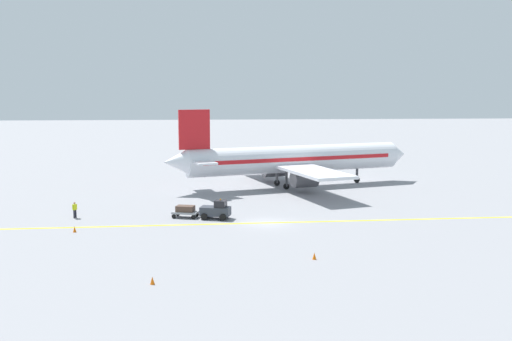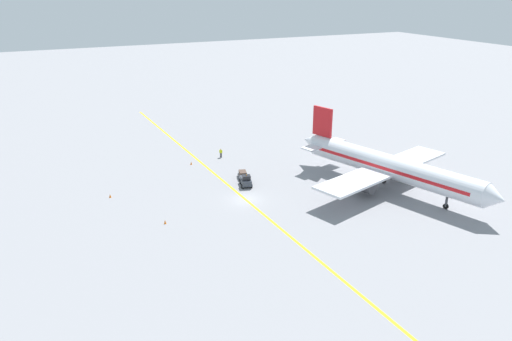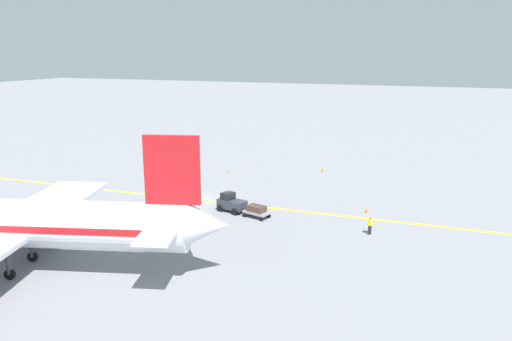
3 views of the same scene
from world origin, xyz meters
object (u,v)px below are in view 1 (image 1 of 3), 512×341
(traffic_cone_by_wingtip, at_px, (152,280))
(baggage_cart_trailing, at_px, (185,210))
(airplane_at_gate, at_px, (292,160))
(traffic_cone_mid_apron, at_px, (314,256))
(ground_crew_worker, at_px, (75,209))
(baggage_tug_dark, at_px, (216,210))
(traffic_cone_near_nose, at_px, (75,229))

(traffic_cone_by_wingtip, bearing_deg, baggage_cart_trailing, 176.06)
(airplane_at_gate, relative_size, traffic_cone_mid_apron, 63.42)
(airplane_at_gate, height_order, traffic_cone_mid_apron, airplane_at_gate)
(ground_crew_worker, bearing_deg, traffic_cone_by_wingtip, 24.26)
(baggage_tug_dark, xyz_separation_m, traffic_cone_by_wingtip, (20.33, -4.64, -0.63))
(baggage_tug_dark, bearing_deg, traffic_cone_by_wingtip, -12.85)
(traffic_cone_mid_apron, xyz_separation_m, traffic_cone_by_wingtip, (5.05, -12.04, 0.00))
(traffic_cone_mid_apron, bearing_deg, traffic_cone_near_nose, -117.24)
(traffic_cone_by_wingtip, bearing_deg, traffic_cone_mid_apron, 112.75)
(traffic_cone_near_nose, bearing_deg, baggage_tug_dark, 109.51)
(baggage_tug_dark, height_order, traffic_cone_by_wingtip, baggage_tug_dark)
(baggage_cart_trailing, height_order, traffic_cone_mid_apron, baggage_cart_trailing)
(airplane_at_gate, relative_size, traffic_cone_near_nose, 63.42)
(baggage_cart_trailing, relative_size, traffic_cone_near_nose, 5.24)
(baggage_tug_dark, height_order, ground_crew_worker, baggage_tug_dark)
(baggage_tug_dark, relative_size, baggage_cart_trailing, 1.14)
(baggage_cart_trailing, relative_size, traffic_cone_by_wingtip, 5.24)
(airplane_at_gate, height_order, traffic_cone_by_wingtip, airplane_at_gate)
(traffic_cone_mid_apron, bearing_deg, airplane_at_gate, 174.85)
(traffic_cone_near_nose, relative_size, traffic_cone_by_wingtip, 1.00)
(baggage_tug_dark, xyz_separation_m, ground_crew_worker, (-1.54, -14.49, 0.01))
(baggage_tug_dark, height_order, traffic_cone_near_nose, baggage_tug_dark)
(baggage_tug_dark, bearing_deg, ground_crew_worker, -96.05)
(traffic_cone_near_nose, bearing_deg, baggage_cart_trailing, 119.05)
(traffic_cone_mid_apron, distance_m, traffic_cone_by_wingtip, 13.06)
(traffic_cone_near_nose, distance_m, traffic_cone_by_wingtip, 17.84)
(airplane_at_gate, bearing_deg, traffic_cone_mid_apron, -5.15)
(baggage_tug_dark, relative_size, traffic_cone_mid_apron, 5.99)
(airplane_at_gate, xyz_separation_m, traffic_cone_mid_apron, (34.63, -3.12, -3.43))
(traffic_cone_by_wingtip, bearing_deg, ground_crew_worker, -155.74)
(airplane_at_gate, distance_m, traffic_cone_mid_apron, 34.94)
(baggage_cart_trailing, bearing_deg, ground_crew_worker, -93.27)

